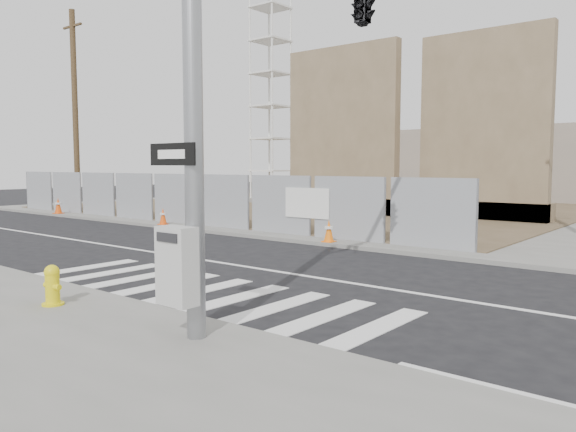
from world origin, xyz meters
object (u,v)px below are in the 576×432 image
Objects in this scene: fire_hydrant at (52,285)px; traffic_cone_d at (329,231)px; crane_tower at (270,59)px; signal_pole at (316,27)px; traffic_cone_c at (300,223)px; traffic_cone_a at (58,206)px; traffic_cone_b at (163,216)px.

fire_hydrant is 9.39m from traffic_cone_d.
traffic_cone_d is at bearing -43.63° from crane_tower.
signal_pole reaches higher than fire_hydrant.
crane_tower is at bearing 134.37° from traffic_cone_c.
signal_pole is at bearing 30.75° from fire_hydrant.
traffic_cone_a is (-2.63, -12.78, -8.53)m from crane_tower.
traffic_cone_a is at bearing -101.65° from crane_tower.
signal_pole is at bearing -47.43° from crane_tower.
traffic_cone_a reaches higher than traffic_cone_b.
traffic_cone_a is (-16.90, 9.35, 0.04)m from fire_hydrant.
traffic_cone_d is (13.40, -12.78, -8.57)m from crane_tower.
traffic_cone_b is (-8.88, 9.35, -0.02)m from fire_hydrant.
fire_hydrant is 1.00× the size of traffic_cone_d.
traffic_cone_b is at bearing -67.13° from crane_tower.
traffic_cone_b is at bearing -169.92° from traffic_cone_c.
traffic_cone_c is at bearing 10.08° from traffic_cone_b.
fire_hydrant reaches higher than traffic_cone_b.
crane_tower is 23.54× the size of traffic_cone_a.
traffic_cone_a is 1.16× the size of traffic_cone_b.
fire_hydrant is 0.91× the size of traffic_cone_c.
fire_hydrant is at bearing -57.19° from crane_tower.
crane_tower is at bearing 112.87° from traffic_cone_b.
traffic_cone_c is at bearing 151.14° from traffic_cone_d.
signal_pole is 6.21m from fire_hydrant.
traffic_cone_c is (-2.82, 10.43, 0.03)m from fire_hydrant.
signal_pole is 10.16× the size of traffic_cone_d.
traffic_cone_a is at bearing 180.00° from traffic_cone_b.
signal_pole is 21.51m from traffic_cone_a.
traffic_cone_c is (14.09, 1.08, -0.01)m from traffic_cone_a.
traffic_cone_d is (16.04, -0.00, -0.04)m from traffic_cone_a.
traffic_cone_b is 6.15m from traffic_cone_c.
signal_pole is 9.08× the size of traffic_cone_a.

